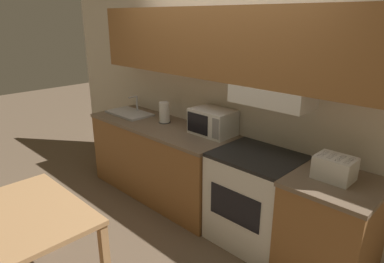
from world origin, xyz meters
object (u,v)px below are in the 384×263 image
dining_table (26,225)px  stove_range (255,199)px  microwave (213,122)px  sink_basin (129,113)px  toaster (335,168)px  paper_towel_roll (164,113)px

dining_table → stove_range: bearing=66.0°
stove_range → microwave: microwave is taller
sink_basin → toaster: bearing=0.4°
microwave → dining_table: size_ratio=0.43×
microwave → toaster: size_ratio=1.55×
microwave → toaster: (1.35, -0.14, -0.04)m
dining_table → microwave: bearing=86.6°
stove_range → paper_towel_roll: paper_towel_roll is taller
stove_range → dining_table: 1.94m
stove_range → dining_table: bearing=-114.0°
microwave → dining_table: bearing=-93.4°
sink_basin → dining_table: bearing=-56.7°
toaster → paper_towel_roll: size_ratio=1.21×
sink_basin → paper_towel_roll: (0.59, 0.08, 0.10)m
toaster → sink_basin: bearing=-179.6°
stove_range → toaster: (0.68, 0.01, 0.53)m
toaster → stove_range: bearing=-179.5°
microwave → sink_basin: size_ratio=0.76×
toaster → paper_towel_roll: 2.02m
stove_range → paper_towel_roll: 1.45m
microwave → paper_towel_roll: bearing=-173.2°
microwave → sink_basin: 1.27m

